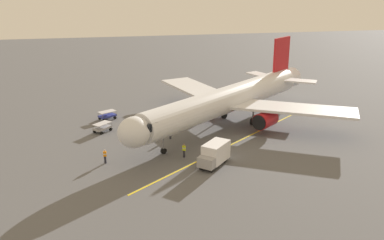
{
  "coord_description": "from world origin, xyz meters",
  "views": [
    {
      "loc": [
        18.71,
        58.74,
        20.26
      ],
      "look_at": [
        7.59,
        6.86,
        3.0
      ],
      "focal_mm": 39.88,
      "sensor_mm": 36.0,
      "label": 1
    }
  ],
  "objects_px": {
    "box_truck_near_nose": "(214,154)",
    "baggage_cart_starboard_side": "(107,115)",
    "ground_crew_wing_walker": "(170,133)",
    "airplane": "(229,100)",
    "ground_crew_marshaller": "(105,156)",
    "ground_crew_loader": "(184,150)",
    "baggage_cart_portside": "(102,127)"
  },
  "relations": [
    {
      "from": "box_truck_near_nose",
      "to": "baggage_cart_starboard_side",
      "type": "relative_size",
      "value": 1.59
    },
    {
      "from": "ground_crew_wing_walker",
      "to": "airplane",
      "type": "bearing_deg",
      "value": -158.91
    },
    {
      "from": "airplane",
      "to": "ground_crew_marshaller",
      "type": "distance_m",
      "value": 20.76
    },
    {
      "from": "ground_crew_wing_walker",
      "to": "box_truck_near_nose",
      "type": "relative_size",
      "value": 0.36
    },
    {
      "from": "ground_crew_marshaller",
      "to": "box_truck_near_nose",
      "type": "distance_m",
      "value": 12.73
    },
    {
      "from": "baggage_cart_starboard_side",
      "to": "ground_crew_loader",
      "type": "bearing_deg",
      "value": 116.89
    },
    {
      "from": "baggage_cart_starboard_side",
      "to": "airplane",
      "type": "bearing_deg",
      "value": 157.83
    },
    {
      "from": "ground_crew_marshaller",
      "to": "ground_crew_wing_walker",
      "type": "xyz_separation_m",
      "value": [
        -8.78,
        -6.46,
        0.0
      ]
    },
    {
      "from": "ground_crew_loader",
      "to": "ground_crew_wing_walker",
      "type": "bearing_deg",
      "value": -84.92
    },
    {
      "from": "ground_crew_wing_walker",
      "to": "box_truck_near_nose",
      "type": "distance_m",
      "value": 10.3
    },
    {
      "from": "airplane",
      "to": "baggage_cart_starboard_side",
      "type": "distance_m",
      "value": 18.95
    },
    {
      "from": "airplane",
      "to": "ground_crew_wing_walker",
      "type": "height_order",
      "value": "airplane"
    },
    {
      "from": "ground_crew_loader",
      "to": "baggage_cart_starboard_side",
      "type": "relative_size",
      "value": 0.58
    },
    {
      "from": "baggage_cart_portside",
      "to": "ground_crew_marshaller",
      "type": "bearing_deg",
      "value": 90.79
    },
    {
      "from": "ground_crew_wing_walker",
      "to": "ground_crew_loader",
      "type": "relative_size",
      "value": 1.0
    },
    {
      "from": "ground_crew_loader",
      "to": "box_truck_near_nose",
      "type": "bearing_deg",
      "value": 134.11
    },
    {
      "from": "airplane",
      "to": "baggage_cart_portside",
      "type": "bearing_deg",
      "value": -4.21
    },
    {
      "from": "airplane",
      "to": "ground_crew_wing_walker",
      "type": "bearing_deg",
      "value": 21.09
    },
    {
      "from": "ground_crew_wing_walker",
      "to": "baggage_cart_starboard_side",
      "type": "xyz_separation_m",
      "value": [
        8.13,
        -10.57,
        -0.23
      ]
    },
    {
      "from": "airplane",
      "to": "box_truck_near_nose",
      "type": "distance_m",
      "value": 14.57
    },
    {
      "from": "ground_crew_loader",
      "to": "baggage_cart_portside",
      "type": "relative_size",
      "value": 0.6
    },
    {
      "from": "ground_crew_loader",
      "to": "box_truck_near_nose",
      "type": "xyz_separation_m",
      "value": [
        -2.95,
        3.04,
        0.5
      ]
    },
    {
      "from": "ground_crew_loader",
      "to": "baggage_cart_portside",
      "type": "height_order",
      "value": "ground_crew_loader"
    },
    {
      "from": "baggage_cart_portside",
      "to": "box_truck_near_nose",
      "type": "bearing_deg",
      "value": 130.66
    },
    {
      "from": "ground_crew_wing_walker",
      "to": "ground_crew_marshaller",
      "type": "bearing_deg",
      "value": 36.35
    },
    {
      "from": "ground_crew_wing_walker",
      "to": "box_truck_near_nose",
      "type": "xyz_separation_m",
      "value": [
        -3.54,
        9.66,
        0.5
      ]
    },
    {
      "from": "ground_crew_loader",
      "to": "box_truck_near_nose",
      "type": "height_order",
      "value": "box_truck_near_nose"
    },
    {
      "from": "box_truck_near_nose",
      "to": "baggage_cart_portside",
      "type": "xyz_separation_m",
      "value": [
        12.47,
        -14.52,
        -0.73
      ]
    },
    {
      "from": "ground_crew_loader",
      "to": "baggage_cart_portside",
      "type": "bearing_deg",
      "value": -50.32
    },
    {
      "from": "box_truck_near_nose",
      "to": "baggage_cart_starboard_side",
      "type": "xyz_separation_m",
      "value": [
        11.66,
        -20.22,
        -0.73
      ]
    },
    {
      "from": "ground_crew_loader",
      "to": "box_truck_near_nose",
      "type": "distance_m",
      "value": 4.27
    },
    {
      "from": "ground_crew_loader",
      "to": "ground_crew_marshaller",
      "type": "bearing_deg",
      "value": -0.95
    }
  ]
}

